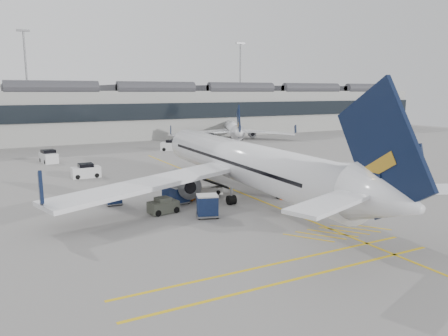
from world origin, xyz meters
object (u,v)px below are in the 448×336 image
airliner_main (247,164)px  pushback_tug (163,206)px  ramp_agent_a (196,189)px  belt_loader (202,189)px  baggage_cart_a (207,205)px  ramp_agent_b (192,191)px

airliner_main → pushback_tug: (-9.90, -1.69, -2.88)m
airliner_main → ramp_agent_a: bearing=156.1°
airliner_main → belt_loader: bearing=139.1°
baggage_cart_a → ramp_agent_a: (2.16, 7.23, -0.23)m
belt_loader → pushback_tug: belt_loader is taller
airliner_main → baggage_cart_a: airliner_main is taller
pushback_tug → airliner_main: bearing=0.8°
airliner_main → belt_loader: (-3.60, 3.41, -2.94)m
baggage_cart_a → pushback_tug: 4.33m
belt_loader → pushback_tug: (-6.30, -5.11, 0.06)m
ramp_agent_b → pushback_tug: ramp_agent_b is taller
baggage_cart_a → ramp_agent_a: 7.55m
belt_loader → pushback_tug: bearing=-128.6°
belt_loader → ramp_agent_b: (-2.17, -2.17, 0.37)m
baggage_cart_a → airliner_main: bearing=53.3°
baggage_cart_a → ramp_agent_a: baggage_cart_a is taller
baggage_cart_a → pushback_tug: (-2.94, 3.15, -0.44)m
pushback_tug → belt_loader: bearing=30.1°
airliner_main → ramp_agent_b: (-5.77, 1.24, -2.57)m
baggage_cart_a → pushback_tug: bearing=151.5°
baggage_cart_a → pushback_tug: size_ratio=0.83×
ramp_agent_a → ramp_agent_b: 1.50m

